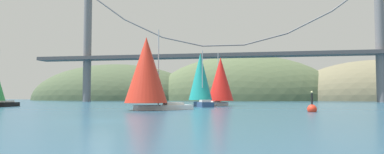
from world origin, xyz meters
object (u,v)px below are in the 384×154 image
object	(u,v)px
sailboat_red_spinnaker	(220,80)
sailboat_teal_sail	(201,79)
sailboat_scarlet_sail	(147,71)
channel_buoy	(312,109)

from	to	relation	value
sailboat_red_spinnaker	sailboat_teal_sail	distance (m)	6.01
sailboat_red_spinnaker	sailboat_teal_sail	xyz separation A→B (m)	(-2.96, -5.23, 0.11)
sailboat_red_spinnaker	sailboat_scarlet_sail	xyz separation A→B (m)	(-7.01, -23.75, 0.18)
sailboat_red_spinnaker	sailboat_scarlet_sail	distance (m)	24.76
sailboat_teal_sail	channel_buoy	distance (m)	25.92
sailboat_scarlet_sail	sailboat_teal_sail	bearing A→B (deg)	77.68
sailboat_red_spinnaker	channel_buoy	bearing A→B (deg)	-62.44
sailboat_red_spinnaker	channel_buoy	distance (m)	28.62
channel_buoy	sailboat_teal_sail	bearing A→B (deg)	128.96
sailboat_red_spinnaker	sailboat_teal_sail	size ratio (longest dim) A/B	1.04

